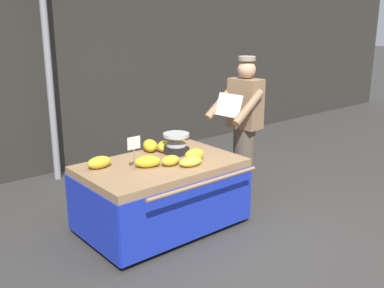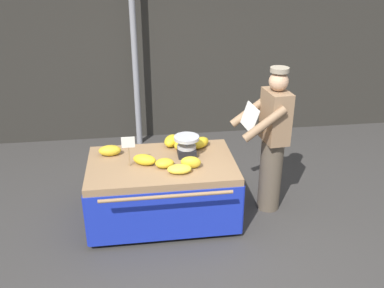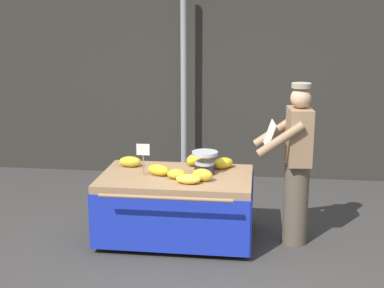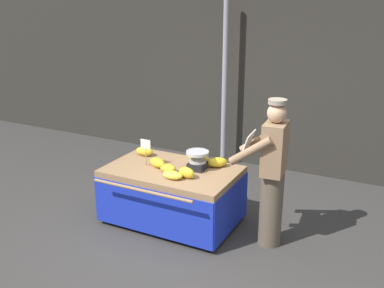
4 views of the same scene
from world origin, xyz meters
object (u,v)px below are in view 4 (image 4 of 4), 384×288
(banana_bunch_2, at_px, (187,173))
(banana_bunch_5, at_px, (201,160))
(weighing_scale, at_px, (197,160))
(banana_bunch_6, at_px, (197,156))
(banana_bunch_7, at_px, (173,175))
(banana_bunch_4, at_px, (144,151))
(street_pole, at_px, (225,83))
(banana_bunch_0, at_px, (158,163))
(price_sign, at_px, (146,147))
(banana_bunch_1, at_px, (168,169))
(vendor_person, at_px, (272,173))
(banana_bunch_3, at_px, (217,162))
(banana_cart, at_px, (172,184))

(banana_bunch_2, relative_size, banana_bunch_5, 1.04)
(weighing_scale, relative_size, banana_bunch_6, 1.14)
(banana_bunch_7, bearing_deg, banana_bunch_6, 91.51)
(banana_bunch_4, distance_m, banana_bunch_7, 0.90)
(street_pole, bearing_deg, banana_bunch_0, -89.05)
(banana_bunch_0, distance_m, banana_bunch_7, 0.43)
(weighing_scale, relative_size, price_sign, 0.82)
(street_pole, bearing_deg, banana_bunch_5, -75.44)
(banana_bunch_0, xyz_separation_m, banana_bunch_1, (0.21, -0.10, -0.01))
(banana_bunch_0, height_order, banana_bunch_1, banana_bunch_0)
(banana_bunch_6, distance_m, vendor_person, 1.16)
(banana_bunch_1, bearing_deg, banana_bunch_3, 44.38)
(banana_bunch_4, bearing_deg, price_sign, -53.65)
(banana_cart, bearing_deg, banana_bunch_3, 33.22)
(weighing_scale, relative_size, banana_bunch_2, 1.29)
(street_pole, xyz_separation_m, price_sign, (-0.12, -2.18, -0.45))
(banana_bunch_0, bearing_deg, banana_bunch_4, 143.36)
(banana_cart, height_order, banana_bunch_5, banana_bunch_5)
(price_sign, height_order, banana_bunch_6, price_sign)
(weighing_scale, bearing_deg, banana_bunch_2, -88.79)
(price_sign, xyz_separation_m, banana_bunch_3, (0.82, 0.36, -0.19))
(street_pole, height_order, banana_bunch_1, street_pole)
(price_sign, xyz_separation_m, banana_bunch_5, (0.60, 0.34, -0.19))
(banana_bunch_2, relative_size, banana_bunch_7, 0.86)
(banana_bunch_5, bearing_deg, street_pole, 104.56)
(banana_bunch_1, height_order, banana_bunch_5, banana_bunch_5)
(banana_cart, height_order, weighing_scale, weighing_scale)
(banana_bunch_2, height_order, banana_bunch_4, banana_bunch_2)
(weighing_scale, xyz_separation_m, banana_bunch_2, (0.01, -0.30, -0.05))
(weighing_scale, height_order, banana_bunch_3, weighing_scale)
(banana_bunch_1, bearing_deg, banana_bunch_4, 147.24)
(price_sign, relative_size, vendor_person, 0.20)
(banana_bunch_1, xyz_separation_m, banana_bunch_7, (0.14, -0.15, -0.00))
(street_pole, bearing_deg, weighing_scale, -75.68)
(banana_bunch_2, distance_m, banana_bunch_4, 0.96)
(banana_bunch_3, relative_size, banana_bunch_5, 1.20)
(banana_bunch_5, bearing_deg, banana_bunch_0, -143.75)
(street_pole, bearing_deg, vendor_person, -54.76)
(weighing_scale, distance_m, banana_bunch_5, 0.18)
(price_sign, distance_m, banana_bunch_0, 0.25)
(banana_cart, bearing_deg, banana_bunch_2, -30.13)
(banana_bunch_5, bearing_deg, banana_bunch_2, -84.92)
(banana_cart, xyz_separation_m, banana_bunch_0, (-0.18, -0.03, 0.26))
(price_sign, bearing_deg, banana_cart, 7.77)
(banana_bunch_0, xyz_separation_m, banana_bunch_4, (-0.38, 0.28, 0.00))
(banana_cart, relative_size, banana_bunch_5, 7.80)
(banana_cart, xyz_separation_m, weighing_scale, (0.29, 0.12, 0.32))
(banana_bunch_2, bearing_deg, banana_bunch_1, 170.62)
(weighing_scale, xyz_separation_m, banana_bunch_0, (-0.48, -0.15, -0.06))
(vendor_person, bearing_deg, banana_bunch_7, -163.49)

